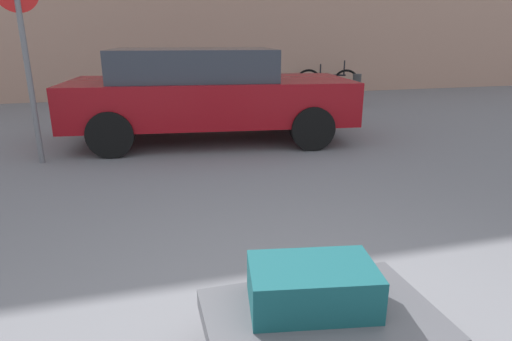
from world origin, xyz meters
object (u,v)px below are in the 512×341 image
bollard_kerb_near (295,92)px  bollard_kerb_mid (356,90)px  parked_car (207,92)px  luggage_cart (321,326)px  no_parking_sign (25,48)px  bicycle_leaning (327,82)px  suitcase_teal_rear_right (312,286)px

bollard_kerb_near → bollard_kerb_mid: size_ratio=1.00×
bollard_kerb_mid → parked_car: bearing=-147.1°
luggage_cart → no_parking_sign: 5.01m
luggage_cart → bicycle_leaning: bearing=65.6°
bollard_kerb_mid → suitcase_teal_rear_right: bearing=-119.2°
parked_car → no_parking_sign: size_ratio=1.90×
bollard_kerb_near → no_parking_sign: no_parking_sign is taller
luggage_cart → bollard_kerb_mid: bollard_kerb_mid is taller
suitcase_teal_rear_right → bicycle_leaning: bearing=75.4°
suitcase_teal_rear_right → bollard_kerb_near: bearing=80.4°
parked_car → no_parking_sign: no_parking_sign is taller
luggage_cart → parked_car: bearing=86.9°
parked_car → no_parking_sign: bearing=-162.8°
parked_car → bicycle_leaning: size_ratio=2.67×
luggage_cart → bicycle_leaning: bicycle_leaning is taller
luggage_cart → no_parking_sign: no_parking_sign is taller
suitcase_teal_rear_right → bicycle_leaning: 10.52m
bicycle_leaning → no_parking_sign: size_ratio=0.71×
bollard_kerb_near → no_parking_sign: size_ratio=0.32×
luggage_cart → suitcase_teal_rear_right: 0.20m
bollard_kerb_near → bicycle_leaning: bearing=49.2°
bollard_kerb_mid → no_parking_sign: 7.20m
bollard_kerb_mid → no_parking_sign: bearing=-152.4°
bollard_kerb_near → suitcase_teal_rear_right: bearing=-109.7°
parked_car → suitcase_teal_rear_right: bearing=-93.4°
suitcase_teal_rear_right → bollard_kerb_near: bollard_kerb_near is taller
luggage_cart → parked_car: size_ratio=0.25×
bicycle_leaning → suitcase_teal_rear_right: bearing=-114.7°
bollard_kerb_mid → bicycle_leaning: bearing=86.4°
bollard_kerb_near → parked_car: bearing=-133.4°
parked_car → no_parking_sign: 2.55m
suitcase_teal_rear_right → no_parking_sign: bearing=125.3°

